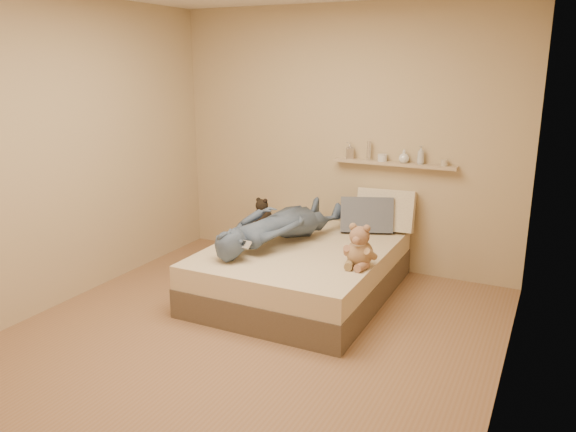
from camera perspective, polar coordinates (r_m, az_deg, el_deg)
The scene contains 10 objects.
room at distance 4.02m, azimuth -4.13°, elevation 4.71°, with size 3.80×3.80×3.80m.
bed at distance 5.11m, azimuth 1.40°, elevation -5.51°, with size 1.50×1.90×0.45m.
game_console at distance 4.62m, azimuth -4.83°, elevation -2.84°, with size 0.18×0.08×0.06m.
teddy_bear at distance 4.53m, azimuth 7.25°, elevation -3.34°, with size 0.30×0.28×0.36m.
dark_plush at distance 5.62m, azimuth -2.61°, elevation 0.20°, with size 0.19×0.19×0.29m.
pillow_cream at distance 5.55m, azimuth 9.89°, elevation 0.58°, with size 0.55×0.16×0.40m, color beige.
pillow_grey at distance 5.47m, azimuth 7.99°, elevation 0.12°, with size 0.50×0.14×0.34m, color slate.
person at distance 5.06m, azimuth -1.02°, elevation -0.88°, with size 0.54×1.48×0.35m, color #4B5B75.
wall_shelf at distance 5.52m, azimuth 10.70°, elevation 5.25°, with size 1.20×0.12×0.03m, color tan.
shelf_bottles at distance 5.52m, azimuth 10.41°, elevation 6.14°, with size 1.01×0.13×0.19m.
Camera 1 is at (2.01, -3.40, 2.03)m, focal length 35.00 mm.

